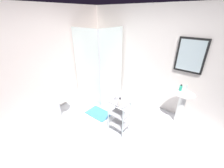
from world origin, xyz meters
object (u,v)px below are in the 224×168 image
object	(u,v)px
toilet	(54,106)
rinse_cup	(116,98)
bath_mat	(99,113)
pedestal_sink	(182,101)
shower_stall	(100,84)
lotion_bottle_white	(120,102)
hand_soap_bottle	(181,88)
storage_cart	(119,115)

from	to	relation	value
toilet	rinse_cup	world-z (taller)	rinse_cup
rinse_cup	bath_mat	world-z (taller)	rinse_cup
pedestal_sink	bath_mat	xyz separation A→B (m)	(-1.66, -0.94, -0.57)
toilet	bath_mat	world-z (taller)	toilet
shower_stall	lotion_bottle_white	world-z (taller)	shower_stall
hand_soap_bottle	pedestal_sink	bearing A→B (deg)	9.22
storage_cart	lotion_bottle_white	world-z (taller)	lotion_bottle_white
lotion_bottle_white	bath_mat	xyz separation A→B (m)	(-0.82, 0.24, -0.81)
hand_soap_bottle	bath_mat	bearing A→B (deg)	-149.43
toilet	bath_mat	xyz separation A→B (m)	(0.74, 0.74, -0.31)
bath_mat	storage_cart	bearing A→B (deg)	-11.94
pedestal_sink	storage_cart	xyz separation A→B (m)	(-0.91, -1.10, -0.14)
rinse_cup	shower_stall	bearing A→B (deg)	146.98
pedestal_sink	hand_soap_bottle	world-z (taller)	hand_soap_bottle
storage_cart	lotion_bottle_white	xyz separation A→B (m)	(0.07, -0.08, 0.38)
shower_stall	bath_mat	size ratio (longest dim) A/B	3.33
shower_stall	hand_soap_bottle	distance (m)	2.12
hand_soap_bottle	lotion_bottle_white	xyz separation A→B (m)	(-0.75, -1.17, -0.06)
hand_soap_bottle	rinse_cup	world-z (taller)	hand_soap_bottle
toilet	lotion_bottle_white	size ratio (longest dim) A/B	4.41
shower_stall	pedestal_sink	size ratio (longest dim) A/B	2.47
lotion_bottle_white	rinse_cup	bearing A→B (deg)	147.04
hand_soap_bottle	lotion_bottle_white	world-z (taller)	hand_soap_bottle
rinse_cup	bath_mat	size ratio (longest dim) A/B	0.16
toilet	hand_soap_bottle	world-z (taller)	hand_soap_bottle
hand_soap_bottle	rinse_cup	bearing A→B (deg)	-131.04
shower_stall	rinse_cup	distance (m)	1.39
pedestal_sink	toilet	bearing A→B (deg)	-145.00
rinse_cup	lotion_bottle_white	bearing A→B (deg)	-32.96
toilet	storage_cart	size ratio (longest dim) A/B	1.03
shower_stall	storage_cart	distance (m)	1.45
toilet	pedestal_sink	bearing A→B (deg)	35.00
hand_soap_bottle	bath_mat	size ratio (longest dim) A/B	0.23
shower_stall	rinse_cup	bearing A→B (deg)	-33.02
shower_stall	bath_mat	xyz separation A→B (m)	(0.48, -0.60, -0.45)
shower_stall	toilet	bearing A→B (deg)	-101.00
pedestal_sink	rinse_cup	xyz separation A→B (m)	(-1.01, -1.07, 0.21)
toilet	bath_mat	distance (m)	1.09
storage_cart	rinse_cup	distance (m)	0.37
pedestal_sink	hand_soap_bottle	distance (m)	0.31
storage_cart	pedestal_sink	bearing A→B (deg)	50.43
lotion_bottle_white	shower_stall	bearing A→B (deg)	146.99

